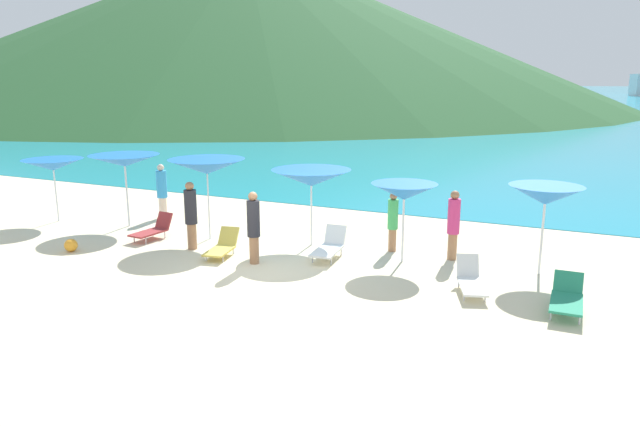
# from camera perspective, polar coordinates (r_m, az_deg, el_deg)

# --- Properties ---
(ground_plane) EXTENTS (50.00, 100.00, 0.30)m
(ground_plane) POSITION_cam_1_polar(r_m,az_deg,el_deg) (23.55, 6.81, 1.17)
(ground_plane) COLOR beige
(ocean_water) EXTENTS (650.00, 440.00, 0.02)m
(ocean_water) POSITION_cam_1_polar(r_m,az_deg,el_deg) (239.45, 23.37, 10.89)
(ocean_water) COLOR teal
(ocean_water) RESTS_ON ground_plane
(headland_hill) EXTENTS (126.97, 126.97, 26.82)m
(headland_hill) POSITION_cam_1_polar(r_m,az_deg,el_deg) (107.84, -7.10, 17.60)
(headland_hill) COLOR #235128
(headland_hill) RESTS_ON ground_plane
(umbrella_0) EXTENTS (2.01, 2.01, 2.10)m
(umbrella_0) POSITION_cam_1_polar(r_m,az_deg,el_deg) (21.12, -24.76, 4.36)
(umbrella_0) COLOR silver
(umbrella_0) RESTS_ON ground_plane
(umbrella_1) EXTENTS (2.33, 2.33, 2.33)m
(umbrella_1) POSITION_cam_1_polar(r_m,az_deg,el_deg) (19.52, -18.66, 4.93)
(umbrella_1) COLOR silver
(umbrella_1) RESTS_ON ground_plane
(umbrella_2) EXTENTS (2.45, 2.45, 2.40)m
(umbrella_2) POSITION_cam_1_polar(r_m,az_deg,el_deg) (17.26, -11.05, 4.54)
(umbrella_2) COLOR silver
(umbrella_2) RESTS_ON ground_plane
(umbrella_3) EXTENTS (2.37, 2.37, 2.20)m
(umbrella_3) POSITION_cam_1_polar(r_m,az_deg,el_deg) (16.33, -0.87, 3.52)
(umbrella_3) COLOR silver
(umbrella_3) RESTS_ON ground_plane
(umbrella_4) EXTENTS (1.81, 1.81, 2.08)m
(umbrella_4) POSITION_cam_1_polar(r_m,az_deg,el_deg) (14.95, 8.27, 2.13)
(umbrella_4) COLOR silver
(umbrella_4) RESTS_ON ground_plane
(umbrella_5) EXTENTS (1.76, 1.76, 2.20)m
(umbrella_5) POSITION_cam_1_polar(r_m,az_deg,el_deg) (14.81, 21.29, 1.67)
(umbrella_5) COLOR silver
(umbrella_5) RESTS_ON ground_plane
(lounge_chair_1) EXTENTS (0.79, 1.45, 0.67)m
(lounge_chair_1) POSITION_cam_1_polar(r_m,az_deg,el_deg) (15.90, -9.57, -3.17)
(lounge_chair_1) COLOR #D8BF4C
(lounge_chair_1) RESTS_ON ground_plane
(lounge_chair_2) EXTENTS (0.73, 1.59, 0.75)m
(lounge_chair_2) POSITION_cam_1_polar(r_m,az_deg,el_deg) (15.52, 0.92, -3.22)
(lounge_chair_2) COLOR white
(lounge_chair_2) RESTS_ON ground_plane
(lounge_chair_3) EXTENTS (0.96, 1.55, 0.71)m
(lounge_chair_3) POSITION_cam_1_polar(r_m,az_deg,el_deg) (13.51, 14.59, -6.35)
(lounge_chair_3) COLOR white
(lounge_chair_3) RESTS_ON ground_plane
(lounge_chair_4) EXTENTS (0.66, 1.39, 0.71)m
(lounge_chair_4) POSITION_cam_1_polar(r_m,az_deg,el_deg) (18.02, -16.08, -1.48)
(lounge_chair_4) COLOR #A53333
(lounge_chair_4) RESTS_ON ground_plane
(lounge_chair_5) EXTENTS (0.63, 1.54, 0.67)m
(lounge_chair_5) POSITION_cam_1_polar(r_m,az_deg,el_deg) (13.01, 23.09, -7.61)
(lounge_chair_5) COLOR #268C66
(lounge_chair_5) RESTS_ON ground_plane
(beachgoer_0) EXTENTS (0.32, 0.32, 1.85)m
(beachgoer_0) POSITION_cam_1_polar(r_m,az_deg,el_deg) (15.57, 12.98, -0.91)
(beachgoer_0) COLOR #A3704C
(beachgoer_0) RESTS_ON ground_plane
(beachgoer_1) EXTENTS (0.34, 0.34, 1.92)m
(beachgoer_1) POSITION_cam_1_polar(r_m,az_deg,el_deg) (16.51, -12.57, 0.00)
(beachgoer_1) COLOR #A3704C
(beachgoer_1) RESTS_ON ground_plane
(beachgoer_2) EXTENTS (0.29, 0.29, 1.66)m
(beachgoer_2) POSITION_cam_1_polar(r_m,az_deg,el_deg) (16.06, 7.17, -0.63)
(beachgoer_2) COLOR #A3704C
(beachgoer_2) RESTS_ON ground_plane
(beachgoer_3) EXTENTS (0.35, 0.35, 1.86)m
(beachgoer_3) POSITION_cam_1_polar(r_m,az_deg,el_deg) (20.56, -15.27, 2.28)
(beachgoer_3) COLOR beige
(beachgoer_3) RESTS_ON ground_plane
(beachgoer_4) EXTENTS (0.33, 0.33, 1.89)m
(beachgoer_4) POSITION_cam_1_polar(r_m,az_deg,el_deg) (14.93, -6.55, -1.18)
(beachgoer_4) COLOR #A3704C
(beachgoer_4) RESTS_ON ground_plane
(beach_ball) EXTENTS (0.36, 0.36, 0.36)m
(beach_ball) POSITION_cam_1_polar(r_m,az_deg,el_deg) (17.50, -23.28, -2.88)
(beach_ball) COLOR orange
(beach_ball) RESTS_ON ground_plane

